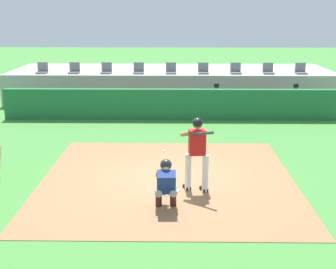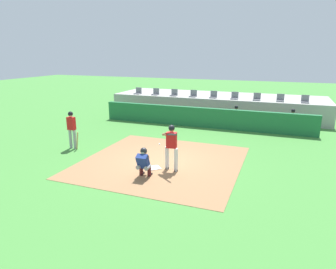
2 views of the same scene
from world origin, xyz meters
name	(u,v)px [view 2 (image 2 of 2)]	position (x,y,z in m)	size (l,w,h in m)	color
ground_plane	(162,162)	(0.00, 0.00, 0.00)	(80.00, 80.00, 0.00)	#428438
dirt_infield	(162,161)	(0.00, 0.00, 0.01)	(6.40, 6.40, 0.01)	#936B47
home_plate	(154,168)	(0.00, -0.80, 0.02)	(0.44, 0.44, 0.02)	white
batter_at_plate	(171,145)	(0.69, -0.74, 1.04)	(0.76, 0.69, 1.80)	silver
catcher_crouched	(144,161)	(-0.01, -1.69, 0.61)	(0.49, 1.98, 1.13)	gray
on_deck_batter	(72,128)	(-4.62, 0.15, 1.02)	(0.58, 0.23, 1.79)	#99999E
dugout_wall	(202,117)	(0.00, 6.50, 0.60)	(13.00, 0.30, 1.20)	#1E6638
dugout_bench	(206,120)	(0.00, 7.50, 0.23)	(11.80, 0.44, 0.45)	olive
dugout_player_0	(236,116)	(1.87, 7.34, 0.67)	(0.49, 0.70, 1.30)	#939399
dugout_player_1	(292,120)	(5.10, 7.34, 0.67)	(0.49, 0.70, 1.30)	#939399
stands_platform	(217,105)	(0.00, 10.90, 0.70)	(15.00, 4.40, 1.40)	#9E9E99
stadium_seat_0	(138,92)	(-5.78, 9.38, 1.53)	(0.46, 0.46, 0.48)	slate
stadium_seat_1	(156,93)	(-4.33, 9.38, 1.53)	(0.46, 0.46, 0.48)	slate
stadium_seat_2	(174,94)	(-2.89, 9.38, 1.53)	(0.46, 0.46, 0.48)	slate
stadium_seat_3	(193,95)	(-1.44, 9.38, 1.53)	(0.46, 0.46, 0.48)	slate
stadium_seat_4	(213,96)	(0.00, 9.38, 1.53)	(0.46, 0.46, 0.48)	slate
stadium_seat_5	(235,97)	(1.44, 9.38, 1.53)	(0.46, 0.46, 0.48)	slate
stadium_seat_6	(257,98)	(2.89, 9.38, 1.53)	(0.46, 0.46, 0.48)	slate
stadium_seat_7	(280,99)	(4.33, 9.38, 1.53)	(0.46, 0.46, 0.48)	slate
stadium_seat_8	(305,101)	(5.78, 9.38, 1.53)	(0.46, 0.46, 0.48)	slate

